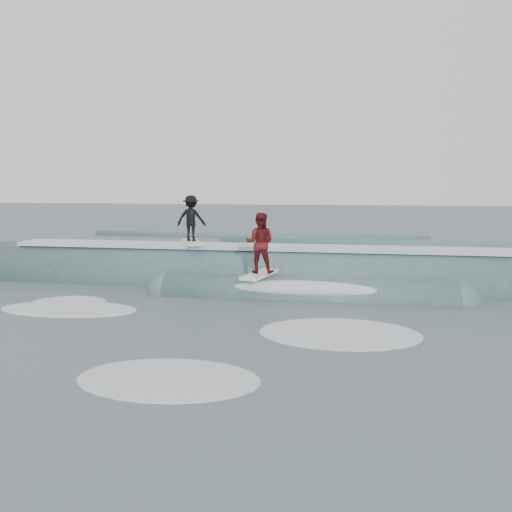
# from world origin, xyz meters

# --- Properties ---
(ground) EXTENTS (160.00, 160.00, 0.00)m
(ground) POSITION_xyz_m (0.00, 0.00, 0.00)
(ground) COLOR #425260
(ground) RESTS_ON ground
(breaking_wave) EXTENTS (22.30, 4.07, 2.59)m
(breaking_wave) POSITION_xyz_m (0.25, 4.93, 0.03)
(breaking_wave) COLOR #395F60
(breaking_wave) RESTS_ON ground
(surfer_black) EXTENTS (1.33, 2.05, 1.71)m
(surfer_black) POSITION_xyz_m (-2.53, 5.23, 2.19)
(surfer_black) COLOR silver
(surfer_black) RESTS_ON ground
(surfer_red) EXTENTS (0.92, 2.07, 1.97)m
(surfer_red) POSITION_xyz_m (0.35, 3.03, 1.59)
(surfer_red) COLOR white
(surfer_red) RESTS_ON ground
(whitewater) EXTENTS (11.66, 7.64, 0.10)m
(whitewater) POSITION_xyz_m (-0.60, -1.03, 0.00)
(whitewater) COLOR white
(whitewater) RESTS_ON ground
(far_swells) EXTENTS (37.97, 8.65, 0.80)m
(far_swells) POSITION_xyz_m (-1.24, 17.65, 0.00)
(far_swells) COLOR #395F60
(far_swells) RESTS_ON ground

